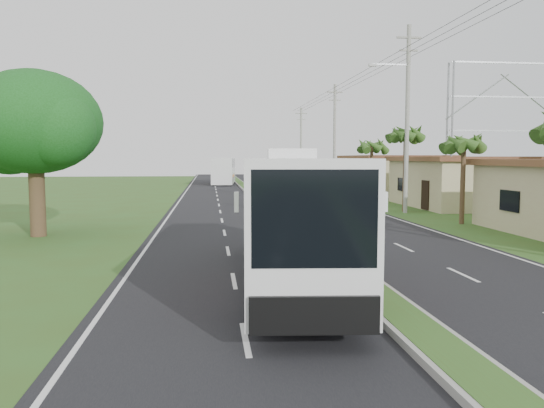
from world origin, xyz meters
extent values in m
plane|color=#39521E|center=(0.00, 0.00, 0.00)|extent=(180.00, 180.00, 0.00)
cube|color=black|center=(0.00, 20.00, 0.01)|extent=(14.00, 160.00, 0.02)
cube|color=gray|center=(0.00, 20.00, 0.10)|extent=(1.20, 160.00, 0.17)
cube|color=#39521E|center=(0.00, 20.00, 0.18)|extent=(0.95, 160.00, 0.02)
cube|color=silver|center=(-6.70, 20.00, 0.00)|extent=(0.12, 160.00, 0.01)
cube|color=silver|center=(6.70, 20.00, 0.00)|extent=(0.12, 160.00, 0.01)
cube|color=tan|center=(14.00, 22.00, 1.68)|extent=(7.00, 10.00, 3.35)
cube|color=#4C221B|center=(14.00, 22.00, 3.51)|extent=(7.60, 10.60, 0.32)
cube|color=tan|center=(14.00, 36.00, 1.75)|extent=(8.00, 11.00, 3.50)
cube|color=#4C221B|center=(14.00, 36.00, 3.66)|extent=(8.60, 11.60, 0.32)
cylinder|color=#473321|center=(9.40, 12.00, 2.30)|extent=(0.26, 0.26, 4.60)
cylinder|color=#473321|center=(8.80, 19.00, 2.70)|extent=(0.26, 0.26, 5.40)
cylinder|color=#473321|center=(9.30, 28.00, 2.40)|extent=(0.26, 0.26, 4.80)
cylinder|color=#473321|center=(-12.00, 10.00, 2.00)|extent=(0.70, 0.70, 4.00)
ellipsoid|color=#144913|center=(-12.00, 10.00, 5.20)|extent=(6.00, 6.00, 4.68)
sphere|color=#144913|center=(-13.40, 10.80, 4.70)|extent=(3.80, 3.80, 3.80)
sphere|color=#144913|center=(-10.80, 9.00, 4.90)|extent=(3.40, 3.40, 3.40)
cylinder|color=gray|center=(8.50, 18.00, 6.00)|extent=(0.28, 0.28, 12.00)
cube|color=gray|center=(8.50, 18.00, 11.20)|extent=(1.60, 0.12, 0.12)
cube|color=gray|center=(8.50, 18.00, 10.40)|extent=(1.20, 0.10, 0.10)
cube|color=gray|center=(7.30, 18.00, 9.50)|extent=(2.40, 0.10, 0.10)
cylinder|color=gray|center=(8.50, 38.00, 5.50)|extent=(0.28, 0.28, 11.00)
cube|color=gray|center=(8.50, 38.00, 10.20)|extent=(1.60, 0.12, 0.12)
cube|color=gray|center=(8.50, 38.00, 9.40)|extent=(1.20, 0.10, 0.10)
cylinder|color=gray|center=(8.50, 58.00, 5.25)|extent=(0.28, 0.28, 10.50)
cube|color=gray|center=(8.50, 58.00, 9.70)|extent=(1.60, 0.12, 0.12)
cube|color=gray|center=(8.50, 58.00, 8.90)|extent=(1.20, 0.10, 0.10)
cylinder|color=gray|center=(17.00, 29.50, 6.00)|extent=(0.18, 0.18, 12.00)
cylinder|color=gray|center=(17.00, 30.50, 6.00)|extent=(0.18, 0.18, 12.00)
cube|color=gray|center=(22.00, 30.00, 6.00)|extent=(10.00, 0.14, 0.14)
cube|color=gray|center=(22.00, 30.00, 9.00)|extent=(10.00, 0.14, 0.14)
cube|color=gray|center=(22.00, 30.00, 12.00)|extent=(10.00, 0.14, 0.14)
cube|color=white|center=(-1.80, -0.14, 2.01)|extent=(3.55, 12.09, 3.13)
cube|color=black|center=(-1.75, 0.46, 2.70)|extent=(3.39, 9.73, 1.25)
cube|color=black|center=(-2.34, -6.01, 2.51)|extent=(2.24, 0.34, 1.75)
cube|color=red|center=(-1.91, -1.32, 1.39)|extent=(2.99, 5.37, 0.55)
cube|color=#FFA115|center=(-1.77, 0.16, 1.14)|extent=(2.79, 3.20, 0.25)
cube|color=white|center=(-1.69, 1.05, 3.71)|extent=(1.60, 2.50, 0.28)
cylinder|color=black|center=(-3.26, -3.79, 0.52)|extent=(0.41, 1.06, 1.03)
cylinder|color=black|center=(-1.02, -4.00, 0.52)|extent=(0.41, 1.06, 1.03)
cylinder|color=black|center=(-2.63, 3.13, 0.52)|extent=(0.41, 1.06, 1.03)
cylinder|color=black|center=(-0.39, 2.93, 0.52)|extent=(0.41, 1.06, 1.03)
cube|color=white|center=(-2.23, 57.52, 1.86)|extent=(3.62, 12.42, 3.41)
cube|color=black|center=(-2.18, 58.06, 2.89)|extent=(3.42, 9.24, 1.16)
cube|color=orange|center=(-2.31, 56.46, 1.22)|extent=(3.17, 6.05, 0.37)
cylinder|color=black|center=(-3.80, 52.58, 0.51)|extent=(0.40, 1.04, 1.02)
cylinder|color=black|center=(-1.46, 52.39, 0.51)|extent=(0.40, 1.04, 1.02)
cylinder|color=black|center=(-3.04, 62.13, 0.51)|extent=(0.40, 1.04, 1.02)
cylinder|color=black|center=(-0.70, 61.94, 0.51)|extent=(0.40, 1.04, 1.02)
imported|color=black|center=(-2.00, 4.03, 0.53)|extent=(1.84, 0.88, 1.06)
imported|color=maroon|center=(-2.00, 4.03, 1.34)|extent=(0.65, 0.50, 1.59)
camera|label=1|loc=(-4.17, -15.17, 3.59)|focal=35.00mm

